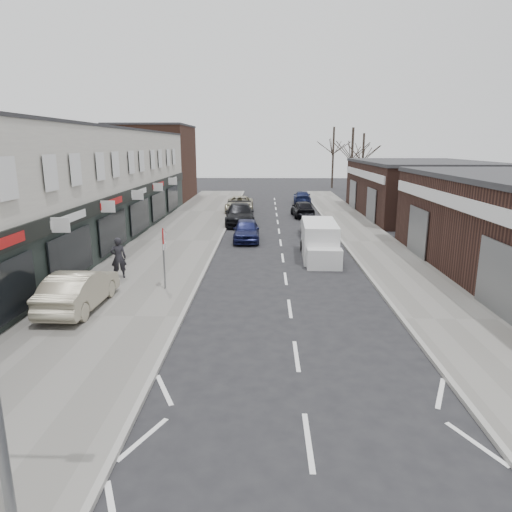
# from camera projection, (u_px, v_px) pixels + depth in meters

# --- Properties ---
(pavement_left) EXTENTS (5.50, 64.00, 0.12)m
(pavement_left) POSITION_uv_depth(u_px,v_px,m) (175.00, 241.00, 29.16)
(pavement_left) COLOR slate
(pavement_left) RESTS_ON ground
(pavement_right) EXTENTS (3.50, 64.00, 0.12)m
(pavement_right) POSITION_uv_depth(u_px,v_px,m) (371.00, 242.00, 28.88)
(pavement_right) COLOR slate
(pavement_right) RESTS_ON ground
(shop_terrace_left) EXTENTS (8.00, 41.00, 7.10)m
(shop_terrace_left) POSITION_uv_depth(u_px,v_px,m) (47.00, 190.00, 26.05)
(shop_terrace_left) COLOR beige
(shop_terrace_left) RESTS_ON ground
(brick_block_far) EXTENTS (8.00, 10.00, 8.00)m
(brick_block_far) POSITION_uv_depth(u_px,v_px,m) (154.00, 164.00, 50.71)
(brick_block_far) COLOR #46291E
(brick_block_far) RESTS_ON ground
(right_unit_far) EXTENTS (10.00, 16.00, 4.50)m
(right_unit_far) POSITION_uv_depth(u_px,v_px,m) (420.00, 190.00, 39.86)
(right_unit_far) COLOR #361E18
(right_unit_far) RESTS_ON ground
(tree_far_a) EXTENTS (3.60, 3.60, 8.00)m
(tree_far_a) POSITION_uv_depth(u_px,v_px,m) (350.00, 197.00, 54.07)
(tree_far_a) COLOR #382D26
(tree_far_a) RESTS_ON ground
(tree_far_b) EXTENTS (3.60, 3.60, 7.50)m
(tree_far_b) POSITION_uv_depth(u_px,v_px,m) (361.00, 192.00, 59.84)
(tree_far_b) COLOR #382D26
(tree_far_b) RESTS_ON ground
(tree_far_c) EXTENTS (3.60, 3.60, 8.50)m
(tree_far_c) POSITION_uv_depth(u_px,v_px,m) (332.00, 188.00, 65.73)
(tree_far_c) COLOR #382D26
(tree_far_c) RESTS_ON ground
(warning_sign) EXTENTS (0.12, 0.80, 2.70)m
(warning_sign) POSITION_uv_depth(u_px,v_px,m) (164.00, 241.00, 18.90)
(warning_sign) COLOR slate
(warning_sign) RESTS_ON pavement_left
(white_van) EXTENTS (1.95, 5.14, 1.98)m
(white_van) POSITION_uv_depth(u_px,v_px,m) (319.00, 241.00, 24.91)
(white_van) COLOR white
(white_van) RESTS_ON ground
(sedan_on_pavement) EXTENTS (1.63, 4.46, 1.46)m
(sedan_on_pavement) POSITION_uv_depth(u_px,v_px,m) (79.00, 289.00, 16.92)
(sedan_on_pavement) COLOR #A39B82
(sedan_on_pavement) RESTS_ON pavement_left
(pedestrian) EXTENTS (0.79, 0.63, 1.89)m
(pedestrian) POSITION_uv_depth(u_px,v_px,m) (119.00, 258.00, 20.75)
(pedestrian) COLOR black
(pedestrian) RESTS_ON pavement_left
(parked_car_left_a) EXTENTS (1.75, 4.15, 1.40)m
(parked_car_left_a) POSITION_uv_depth(u_px,v_px,m) (246.00, 230.00, 29.43)
(parked_car_left_a) COLOR #151A44
(parked_car_left_a) RESTS_ON ground
(parked_car_left_b) EXTENTS (2.55, 5.61, 1.59)m
(parked_car_left_b) POSITION_uv_depth(u_px,v_px,m) (240.00, 214.00, 35.53)
(parked_car_left_b) COLOR black
(parked_car_left_b) RESTS_ON ground
(parked_car_left_c) EXTENTS (2.47, 5.29, 1.46)m
(parked_car_left_c) POSITION_uv_depth(u_px,v_px,m) (239.00, 204.00, 41.90)
(parked_car_left_c) COLOR #ABA489
(parked_car_left_c) RESTS_ON ground
(parked_car_right_a) EXTENTS (1.43, 3.93, 1.29)m
(parked_car_right_a) POSITION_uv_depth(u_px,v_px,m) (312.00, 226.00, 31.36)
(parked_car_right_a) COLOR silver
(parked_car_right_a) RESTS_ON ground
(parked_car_right_b) EXTENTS (1.99, 4.29, 1.42)m
(parked_car_right_b) POSITION_uv_depth(u_px,v_px,m) (303.00, 209.00, 39.26)
(parked_car_right_b) COLOR black
(parked_car_right_b) RESTS_ON ground
(parked_car_right_c) EXTENTS (1.99, 4.46, 1.27)m
(parked_car_right_c) POSITION_uv_depth(u_px,v_px,m) (302.00, 197.00, 48.56)
(parked_car_right_c) COLOR #151D42
(parked_car_right_c) RESTS_ON ground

